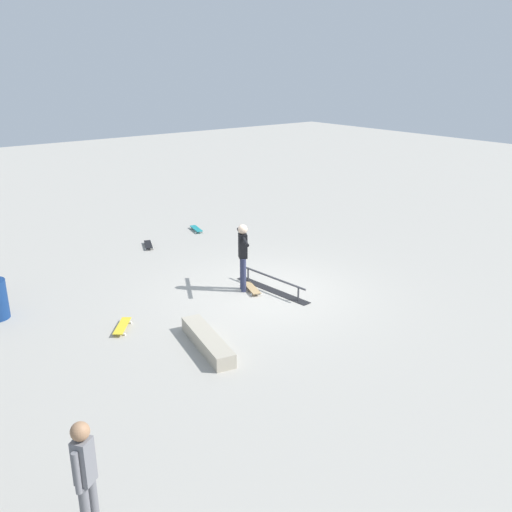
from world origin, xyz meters
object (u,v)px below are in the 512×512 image
loose_skateboard_black (148,244)px  loose_skateboard_teal (196,229)px  grind_rail (272,284)px  skate_ledge (207,341)px  skateboard_main (252,288)px  loose_skateboard_yellow (122,326)px  skater_main (243,253)px  bystander_grey_shirt (85,475)px

loose_skateboard_black → loose_skateboard_teal: bearing=127.3°
grind_rail → skate_ledge: bearing=111.8°
skateboard_main → loose_skateboard_yellow: bearing=-72.3°
loose_skateboard_black → skateboard_main: bearing=26.9°
grind_rail → skate_ledge: 3.20m
loose_skateboard_yellow → skate_ledge: bearing=67.6°
loose_skateboard_yellow → loose_skateboard_teal: size_ratio=0.91×
skater_main → skateboard_main: 0.92m
skater_main → loose_skateboard_teal: (5.05, -1.83, -0.90)m
skateboard_main → bystander_grey_shirt: bearing=-33.5°
loose_skateboard_teal → loose_skateboard_black: bearing=118.3°
skate_ledge → loose_skateboard_yellow: (1.77, 0.96, -0.07)m
loose_skateboard_yellow → loose_skateboard_black: same height
grind_rail → skater_main: bearing=45.4°
skater_main → loose_skateboard_yellow: size_ratio=2.23×
skater_main → grind_rail: bearing=78.2°
skate_ledge → bystander_grey_shirt: bearing=130.1°
skate_ledge → grind_rail: bearing=-62.8°
skateboard_main → grind_rail: bearing=73.3°
skate_ledge → loose_skateboard_black: (6.41, -2.06, -0.07)m
skater_main → loose_skateboard_black: bearing=-149.6°
loose_skateboard_yellow → loose_skateboard_teal: 7.26m
skate_ledge → loose_skateboard_black: 6.74m
skater_main → skate_ledge: bearing=-22.8°
skater_main → loose_skateboard_black: skater_main is taller
grind_rail → skater_main: (0.45, 0.55, 0.81)m
skate_ledge → loose_skateboard_yellow: bearing=28.5°
skate_ledge → skater_main: 3.10m
grind_rail → bystander_grey_shirt: size_ratio=1.48×
bystander_grey_shirt → loose_skateboard_black: bystander_grey_shirt is taller
bystander_grey_shirt → loose_skateboard_teal: bearing=17.3°
grind_rail → skater_main: 1.08m
skateboard_main → loose_skateboard_teal: (5.22, -1.69, 0.00)m
grind_rail → loose_skateboard_yellow: 3.82m
skater_main → loose_skateboard_teal: 5.45m
skate_ledge → bystander_grey_shirt: size_ratio=1.22×
skater_main → loose_skateboard_black: size_ratio=2.04×
skate_ledge → loose_skateboard_teal: 8.09m
bystander_grey_shirt → skateboard_main: bearing=3.3°
bystander_grey_shirt → loose_skateboard_teal: size_ratio=1.92×
loose_skateboard_teal → loose_skateboard_black: same height
grind_rail → skateboard_main: grind_rail is taller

